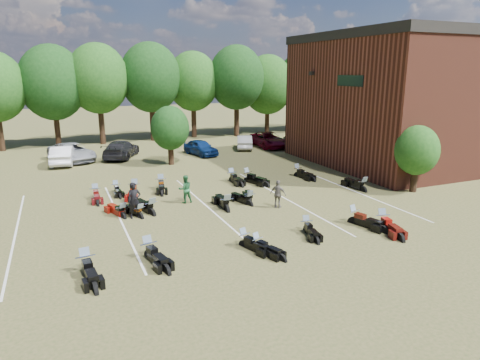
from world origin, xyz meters
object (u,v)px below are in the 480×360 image
motorcycle_14 (96,198)px  motorcycle_7 (123,218)px  car_4 (201,147)px  person_green (185,189)px  motorcycle_0 (149,258)px  person_black (134,200)px  person_grey (278,194)px  motorcycle_3 (306,232)px

motorcycle_14 → motorcycle_7: bearing=-76.4°
car_4 → motorcycle_14: car_4 is taller
person_green → motorcycle_0: 7.90m
person_black → motorcycle_0: 5.47m
car_4 → person_green: 15.01m
car_4 → motorcycle_0: bearing=-127.0°
person_black → person_green: size_ratio=1.16×
person_grey → motorcycle_0: bearing=72.9°
car_4 → person_green: (-5.54, -13.95, 0.13)m
motorcycle_7 → person_black: bearing=136.7°
motorcycle_3 → car_4: bearing=98.4°
person_grey → motorcycle_0: size_ratio=0.69×
motorcycle_0 → motorcycle_7: motorcycle_0 is taller
person_green → motorcycle_0: (-3.64, -6.96, -0.85)m
person_black → person_grey: person_black is taller
person_grey → motorcycle_3: bearing=130.6°
motorcycle_14 → car_4: bearing=47.1°
person_green → motorcycle_0: bearing=62.3°
person_green → person_grey: (4.62, -3.10, -0.03)m
motorcycle_0 → person_grey: bearing=13.4°
car_4 → motorcycle_14: 15.03m
person_black → person_grey: bearing=-13.8°
person_grey → motorcycle_7: size_ratio=0.75×
car_4 → motorcycle_7: size_ratio=1.93×
person_green → motorcycle_7: 4.20m
motorcycle_3 → person_grey: bearing=94.9°
motorcycle_0 → motorcycle_7: bearing=81.0°
motorcycle_0 → motorcycle_3: (7.76, -0.03, 0.00)m
person_green → motorcycle_7: person_green is taller
person_black → motorcycle_3: 9.21m
car_4 → motorcycle_14: size_ratio=1.90×
motorcycle_3 → motorcycle_7: motorcycle_7 is taller
motorcycle_0 → motorcycle_14: (-1.25, 10.12, 0.00)m
car_4 → motorcycle_3: car_4 is taller
car_4 → person_grey: 17.08m
person_green → motorcycle_3: size_ratio=0.83×
motorcycle_7 → motorcycle_0: bearing=73.6°
person_black → motorcycle_3: size_ratio=0.96×
motorcycle_0 → motorcycle_14: motorcycle_0 is taller
person_black → motorcycle_14: person_black is taller
car_4 → motorcycle_0: car_4 is taller
motorcycle_0 → motorcycle_3: bearing=-11.8°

